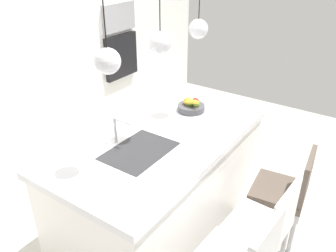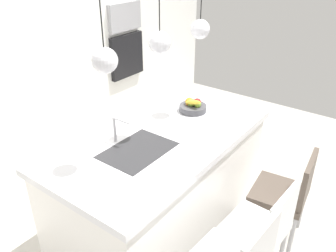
{
  "view_description": "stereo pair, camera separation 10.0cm",
  "coord_description": "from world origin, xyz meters",
  "px_view_note": "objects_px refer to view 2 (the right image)",
  "views": [
    {
      "loc": [
        -2.04,
        -1.49,
        2.36
      ],
      "look_at": [
        0.1,
        0.0,
        0.99
      ],
      "focal_mm": 37.32,
      "sensor_mm": 36.0,
      "label": 1
    },
    {
      "loc": [
        -1.98,
        -1.57,
        2.36
      ],
      "look_at": [
        0.1,
        0.0,
        0.99
      ],
      "focal_mm": 37.32,
      "sensor_mm": 36.0,
      "label": 2
    }
  ],
  "objects_px": {
    "chair_middle": "(263,227)",
    "fruit_bowl": "(193,106)",
    "oven": "(126,56)",
    "chair_far": "(287,192)",
    "microwave": "(124,17)"
  },
  "relations": [
    {
      "from": "microwave",
      "to": "oven",
      "type": "relative_size",
      "value": 0.96
    },
    {
      "from": "microwave",
      "to": "oven",
      "type": "height_order",
      "value": "microwave"
    },
    {
      "from": "oven",
      "to": "chair_far",
      "type": "bearing_deg",
      "value": -107.18
    },
    {
      "from": "chair_middle",
      "to": "chair_far",
      "type": "bearing_deg",
      "value": 0.09
    },
    {
      "from": "chair_middle",
      "to": "fruit_bowl",
      "type": "bearing_deg",
      "value": 60.7
    },
    {
      "from": "fruit_bowl",
      "to": "chair_middle",
      "type": "distance_m",
      "value": 1.27
    },
    {
      "from": "oven",
      "to": "chair_middle",
      "type": "height_order",
      "value": "oven"
    },
    {
      "from": "fruit_bowl",
      "to": "microwave",
      "type": "height_order",
      "value": "microwave"
    },
    {
      "from": "chair_middle",
      "to": "oven",
      "type": "bearing_deg",
      "value": 63.01
    },
    {
      "from": "microwave",
      "to": "chair_far",
      "type": "height_order",
      "value": "microwave"
    },
    {
      "from": "fruit_bowl",
      "to": "oven",
      "type": "xyz_separation_m",
      "value": [
        0.73,
        1.53,
        0.05
      ]
    },
    {
      "from": "fruit_bowl",
      "to": "chair_far",
      "type": "height_order",
      "value": "fruit_bowl"
    },
    {
      "from": "fruit_bowl",
      "to": "oven",
      "type": "relative_size",
      "value": 0.46
    },
    {
      "from": "microwave",
      "to": "chair_middle",
      "type": "distance_m",
      "value": 3.04
    },
    {
      "from": "microwave",
      "to": "chair_middle",
      "type": "bearing_deg",
      "value": -116.99
    }
  ]
}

